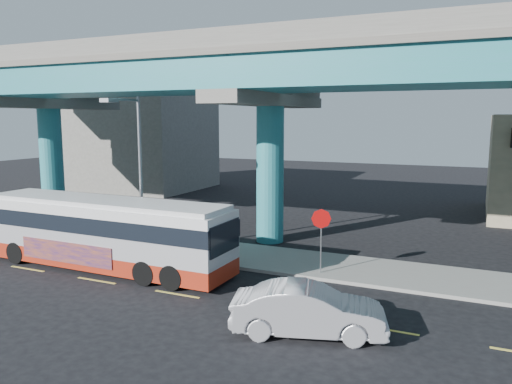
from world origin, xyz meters
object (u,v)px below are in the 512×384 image
at_px(stop_sign, 321,227).
at_px(sedan, 308,310).
at_px(street_lamp, 133,153).
at_px(transit_bus, 105,231).
at_px(parked_car, 54,220).

bearing_deg(stop_sign, sedan, -73.14).
bearing_deg(sedan, stop_sign, -2.94).
xyz_separation_m(street_lamp, stop_sign, (9.22, 0.74, -2.94)).
relative_size(transit_bus, stop_sign, 4.45).
xyz_separation_m(sedan, street_lamp, (-10.61, 5.10, 4.34)).
bearing_deg(stop_sign, transit_bus, -159.07).
relative_size(sedan, parked_car, 1.47).
height_order(transit_bus, stop_sign, transit_bus).
xyz_separation_m(transit_bus, stop_sign, (9.23, 2.91, 0.44)).
bearing_deg(parked_car, sedan, -111.96).
bearing_deg(street_lamp, stop_sign, 4.57).
height_order(street_lamp, stop_sign, street_lamp).
bearing_deg(transit_bus, stop_sign, 18.16).
distance_m(sedan, parked_car, 19.72).
bearing_deg(parked_car, transit_bus, -119.92).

